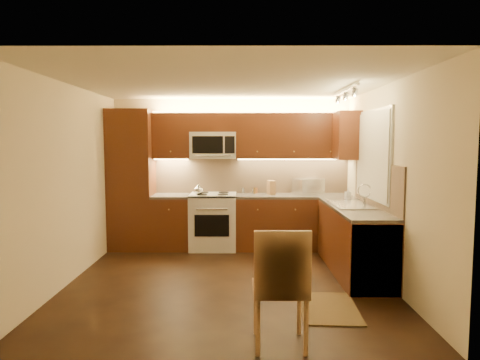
{
  "coord_description": "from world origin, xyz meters",
  "views": [
    {
      "loc": [
        0.17,
        -5.29,
        1.77
      ],
      "look_at": [
        0.15,
        0.55,
        1.25
      ],
      "focal_mm": 31.73,
      "sensor_mm": 36.0,
      "label": 1
    }
  ],
  "objects_px": {
    "knife_block": "(271,187)",
    "stove": "(213,221)",
    "dining_chair": "(280,286)",
    "sink": "(352,200)",
    "toaster_oven": "(308,186)",
    "kettle": "(199,189)",
    "soap_bottle": "(348,194)",
    "microwave": "(213,145)"
  },
  "relations": [
    {
      "from": "stove",
      "to": "soap_bottle",
      "type": "height_order",
      "value": "soap_bottle"
    },
    {
      "from": "stove",
      "to": "toaster_oven",
      "type": "height_order",
      "value": "toaster_oven"
    },
    {
      "from": "stove",
      "to": "microwave",
      "type": "height_order",
      "value": "microwave"
    },
    {
      "from": "knife_block",
      "to": "stove",
      "type": "bearing_deg",
      "value": 172.05
    },
    {
      "from": "kettle",
      "to": "soap_bottle",
      "type": "relative_size",
      "value": 1.12
    },
    {
      "from": "stove",
      "to": "soap_bottle",
      "type": "distance_m",
      "value": 2.23
    },
    {
      "from": "microwave",
      "to": "toaster_oven",
      "type": "height_order",
      "value": "microwave"
    },
    {
      "from": "kettle",
      "to": "knife_block",
      "type": "xyz_separation_m",
      "value": [
        1.2,
        0.23,
        0.0
      ]
    },
    {
      "from": "stove",
      "to": "soap_bottle",
      "type": "bearing_deg",
      "value": -13.66
    },
    {
      "from": "kettle",
      "to": "knife_block",
      "type": "bearing_deg",
      "value": 8.57
    },
    {
      "from": "kettle",
      "to": "toaster_oven",
      "type": "xyz_separation_m",
      "value": [
        1.82,
        0.27,
        0.02
      ]
    },
    {
      "from": "soap_bottle",
      "to": "microwave",
      "type": "bearing_deg",
      "value": 150.31
    },
    {
      "from": "microwave",
      "to": "kettle",
      "type": "height_order",
      "value": "microwave"
    },
    {
      "from": "toaster_oven",
      "to": "sink",
      "type": "bearing_deg",
      "value": -96.39
    },
    {
      "from": "stove",
      "to": "dining_chair",
      "type": "bearing_deg",
      "value": -76.61
    },
    {
      "from": "stove",
      "to": "sink",
      "type": "xyz_separation_m",
      "value": [
        2.0,
        -1.12,
        0.52
      ]
    },
    {
      "from": "knife_block",
      "to": "toaster_oven",
      "type": "bearing_deg",
      "value": -10.07
    },
    {
      "from": "sink",
      "to": "knife_block",
      "type": "xyz_separation_m",
      "value": [
        -1.03,
        1.21,
        0.04
      ]
    },
    {
      "from": "kettle",
      "to": "soap_bottle",
      "type": "height_order",
      "value": "kettle"
    },
    {
      "from": "sink",
      "to": "toaster_oven",
      "type": "height_order",
      "value": "toaster_oven"
    },
    {
      "from": "soap_bottle",
      "to": "dining_chair",
      "type": "xyz_separation_m",
      "value": [
        -1.3,
        -2.86,
        -0.46
      ]
    },
    {
      "from": "kettle",
      "to": "soap_bottle",
      "type": "distance_m",
      "value": 2.36
    },
    {
      "from": "sink",
      "to": "dining_chair",
      "type": "xyz_separation_m",
      "value": [
        -1.2,
        -2.25,
        -0.45
      ]
    },
    {
      "from": "knife_block",
      "to": "dining_chair",
      "type": "height_order",
      "value": "knife_block"
    },
    {
      "from": "kettle",
      "to": "dining_chair",
      "type": "distance_m",
      "value": 3.42
    },
    {
      "from": "sink",
      "to": "toaster_oven",
      "type": "bearing_deg",
      "value": 108.07
    },
    {
      "from": "toaster_oven",
      "to": "dining_chair",
      "type": "height_order",
      "value": "toaster_oven"
    },
    {
      "from": "kettle",
      "to": "knife_block",
      "type": "height_order",
      "value": "knife_block"
    },
    {
      "from": "toaster_oven",
      "to": "dining_chair",
      "type": "xyz_separation_m",
      "value": [
        -0.79,
        -3.5,
        -0.5
      ]
    },
    {
      "from": "stove",
      "to": "kettle",
      "type": "distance_m",
      "value": 0.62
    },
    {
      "from": "knife_block",
      "to": "dining_chair",
      "type": "xyz_separation_m",
      "value": [
        -0.17,
        -3.46,
        -0.49
      ]
    },
    {
      "from": "stove",
      "to": "soap_bottle",
      "type": "relative_size",
      "value": 5.44
    },
    {
      "from": "toaster_oven",
      "to": "microwave",
      "type": "bearing_deg",
      "value": 155.15
    },
    {
      "from": "microwave",
      "to": "toaster_oven",
      "type": "bearing_deg",
      "value": -0.39
    },
    {
      "from": "sink",
      "to": "knife_block",
      "type": "bearing_deg",
      "value": 130.28
    },
    {
      "from": "kettle",
      "to": "knife_block",
      "type": "relative_size",
      "value": 0.82
    },
    {
      "from": "knife_block",
      "to": "soap_bottle",
      "type": "height_order",
      "value": "knife_block"
    },
    {
      "from": "stove",
      "to": "dining_chair",
      "type": "relative_size",
      "value": 0.87
    },
    {
      "from": "microwave",
      "to": "soap_bottle",
      "type": "bearing_deg",
      "value": -17.08
    },
    {
      "from": "kettle",
      "to": "toaster_oven",
      "type": "relative_size",
      "value": 0.43
    },
    {
      "from": "knife_block",
      "to": "soap_bottle",
      "type": "relative_size",
      "value": 1.37
    },
    {
      "from": "microwave",
      "to": "dining_chair",
      "type": "bearing_deg",
      "value": -77.11
    }
  ]
}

